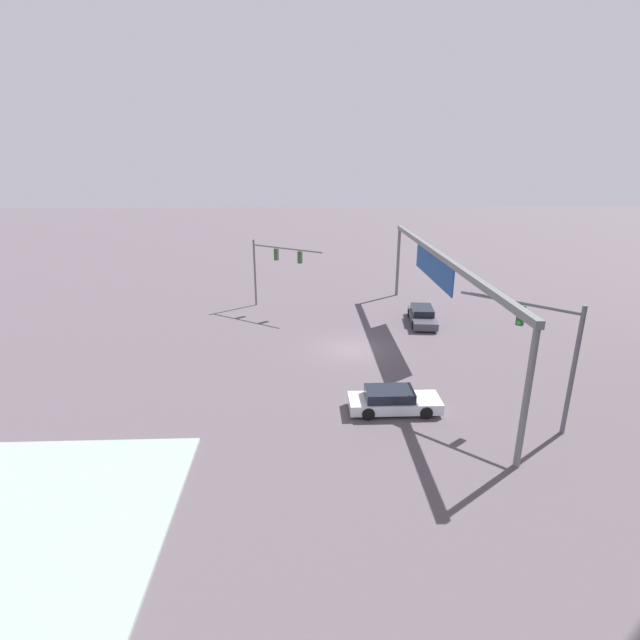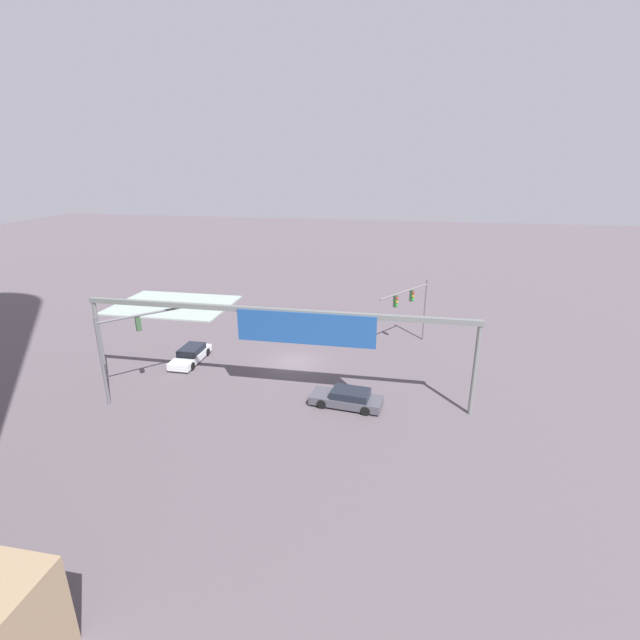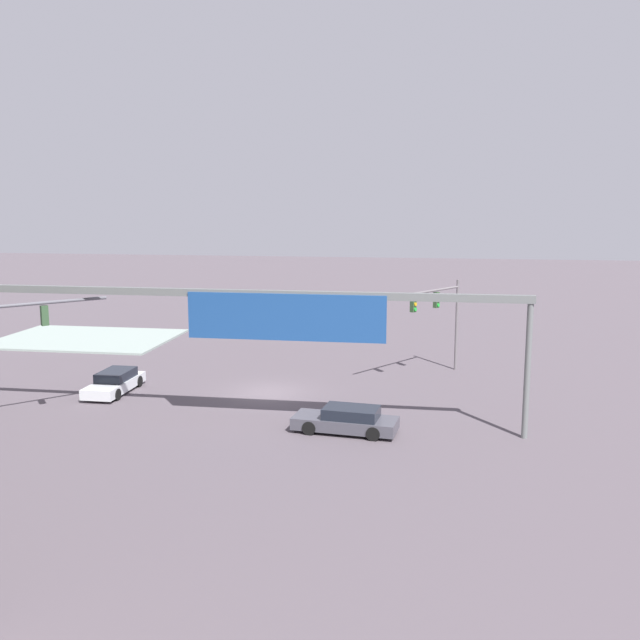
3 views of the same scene
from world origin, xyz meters
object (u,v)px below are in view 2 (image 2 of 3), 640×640
Objects in this scene: traffic_signal_near_corner at (119,342)px; traffic_signal_opposite_side at (413,302)px; sedan_car_approaching at (191,355)px; sedan_car_waiting_far at (347,398)px.

traffic_signal_near_corner reaches higher than traffic_signal_opposite_side.
traffic_signal_near_corner is at bearing -12.77° from sedan_car_approaching.
sedan_car_waiting_far is at bearing -40.04° from traffic_signal_near_corner.
traffic_signal_opposite_side is at bearing -12.12° from traffic_signal_near_corner.
traffic_signal_near_corner reaches higher than sedan_car_waiting_far.
traffic_signal_opposite_side is at bearing 111.09° from sedan_car_approaching.
traffic_signal_near_corner is 15.76m from sedan_car_waiting_far.
traffic_signal_opposite_side is 19.41m from sedan_car_approaching.
traffic_signal_opposite_side reaches higher than sedan_car_waiting_far.
sedan_car_waiting_far is (4.14, 11.65, -3.58)m from traffic_signal_opposite_side.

